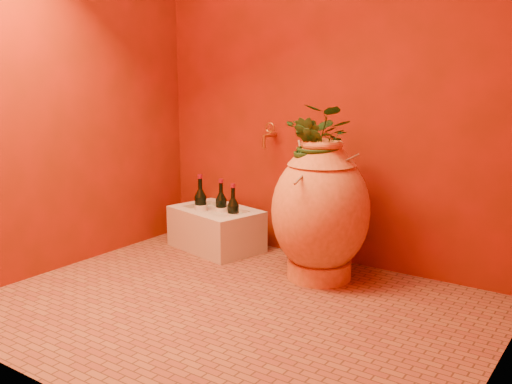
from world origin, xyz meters
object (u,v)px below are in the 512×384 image
Objects in this scene: wine_bottle_c at (201,207)px; wall_tap at (269,134)px; amphora at (320,211)px; wine_bottle_b at (221,209)px; wine_bottle_a at (233,215)px; stone_basin at (216,230)px.

wine_bottle_c is 2.14× the size of wall_tap.
amphora is 2.50× the size of wine_bottle_b.
wall_tap reaches higher than amphora.
wine_bottle_b is at bearing 170.08° from amphora.
wall_tap is (0.14, 0.20, 0.52)m from wine_bottle_a.
amphora is 1.21× the size of stone_basin.
amphora is at bearing -26.37° from wall_tap.
stone_basin is (-0.85, 0.10, -0.27)m from amphora.
wall_tap reaches higher than stone_basin.
amphora is at bearing -6.68° from stone_basin.
stone_basin is at bearing -152.25° from wall_tap.
wall_tap reaches higher than wine_bottle_b.
wine_bottle_a is 0.19m from wine_bottle_b.
stone_basin is 2.07× the size of wine_bottle_b.
amphora is 1.00m from wine_bottle_c.
amphora reaches higher than wine_bottle_a.
wine_bottle_b is at bearing -158.93° from wall_tap.
stone_basin is 4.09× the size of wall_tap.
amphora is 2.50× the size of wine_bottle_a.
stone_basin is 0.75m from wall_tap.
wall_tap reaches higher than wine_bottle_c.
wall_tap reaches higher than wine_bottle_a.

